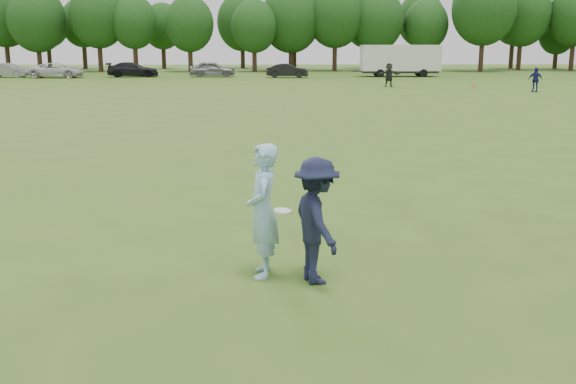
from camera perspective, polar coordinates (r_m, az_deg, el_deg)
name	(u,v)px	position (r m, az deg, el deg)	size (l,w,h in m)	color
ground	(228,275)	(10.31, -5.14, -7.03)	(200.00, 200.00, 0.00)	#385819
thrower	(263,211)	(9.99, -2.15, -1.61)	(0.73, 0.48, 2.01)	#93C5E4
defender	(317,221)	(9.75, 2.45, -2.45)	(1.20, 0.69, 1.85)	#171B33
player_far_b	(535,80)	(51.44, 20.20, 8.91)	(1.01, 0.42, 1.73)	navy
player_far_d	(389,75)	(54.67, 8.55, 9.78)	(1.73, 0.55, 1.87)	#262626
car_b	(8,70)	(74.44, -22.61, 9.49)	(1.50, 4.30, 1.42)	gray
car_c	(57,70)	(71.74, -19.01, 9.71)	(2.42, 5.25, 1.46)	silver
car_d	(133,70)	(71.33, -13.01, 10.06)	(2.08, 5.11, 1.48)	black
car_e	(212,69)	(70.20, -6.43, 10.30)	(1.87, 4.64, 1.58)	slate
car_f	(288,71)	(68.34, -0.04, 10.23)	(1.45, 4.16, 1.37)	black
field_cone	(474,86)	(55.13, 15.44, 8.67)	(0.28, 0.28, 0.30)	#EA3B0C
disc_in_play	(283,211)	(9.70, -0.43, -1.61)	(0.32, 0.32, 0.06)	white
cargo_trailer	(400,59)	(71.35, 9.47, 11.04)	(9.00, 2.75, 3.20)	silver
treeline	(290,19)	(86.66, 0.21, 14.41)	(130.35, 18.39, 11.74)	#332114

